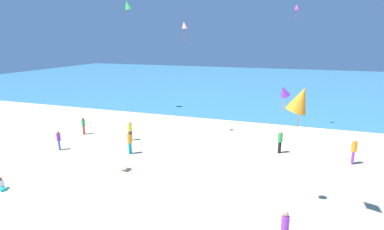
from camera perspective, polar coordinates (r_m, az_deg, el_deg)
The scene contains 16 objects.
ground_plane at distance 23.55m, azimuth 1.62°, elevation -6.27°, with size 120.00×120.00×0.00m, color #C6B58C.
ocean_water at distance 61.00m, azimuth 12.91°, elevation 5.90°, with size 120.00×60.00×0.05m, color teal.
beach_chair_far_left at distance 20.23m, azimuth -12.38°, elevation -9.27°, with size 0.60×0.67×0.54m.
person_0 at distance 20.40m, azimuth -31.82°, elevation -10.94°, with size 0.64×0.49×0.72m.
person_1 at distance 25.10m, azimuth -23.42°, elevation -4.10°, with size 0.41×0.41×1.48m.
person_3 at distance 23.09m, azimuth 27.73°, elevation -5.65°, with size 0.37×0.37×1.77m.
person_4 at distance 23.29m, azimuth 15.96°, elevation -4.48°, with size 0.44×0.44×1.70m.
person_5 at distance 13.47m, azimuth 16.81°, elevation -19.14°, with size 0.43×0.43×1.54m.
person_6 at distance 25.70m, azimuth -11.42°, elevation -2.59°, with size 0.43×0.43×1.63m.
person_7 at distance 22.71m, azimuth -11.44°, elevation -4.69°, with size 0.35×0.35×1.71m.
person_8 at distance 28.42m, azimuth -19.43°, elevation -1.70°, with size 0.38×0.38×1.49m.
kite_orange at distance 10.76m, azimuth 19.39°, elevation 2.75°, with size 0.98×0.79×1.45m.
kite_pink at distance 25.76m, azimuth -1.46°, elevation 16.27°, with size 0.69×0.70×1.59m.
kite_purple at distance 14.50m, azimuth 16.62°, elevation 4.28°, with size 0.70×0.76×1.33m.
kite_magenta at distance 29.45m, azimuth 18.77°, elevation 18.34°, with size 0.46×0.57×1.28m.
kite_green at distance 36.03m, azimuth -11.85°, elevation 19.28°, with size 1.21×1.11×1.50m.
Camera 1 is at (6.68, -11.08, 8.10)m, focal length 28.86 mm.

